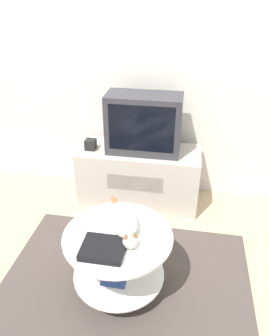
{
  "coord_description": "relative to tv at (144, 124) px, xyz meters",
  "views": [
    {
      "loc": [
        0.34,
        -1.55,
        1.93
      ],
      "look_at": [
        -0.03,
        0.6,
        0.66
      ],
      "focal_mm": 35.0,
      "sensor_mm": 36.0,
      "label": 1
    }
  ],
  "objects": [
    {
      "name": "tv_stand",
      "position": [
        -0.04,
        0.0,
        -0.54
      ],
      "size": [
        1.13,
        0.45,
        0.56
      ],
      "color": "beige",
      "rests_on": "ground_plane"
    },
    {
      "name": "speaker",
      "position": [
        -0.48,
        -0.05,
        -0.22
      ],
      "size": [
        0.09,
        0.09,
        0.09
      ],
      "color": "black",
      "rests_on": "tv_stand"
    },
    {
      "name": "wall_back",
      "position": [
        0.03,
        0.31,
        0.48
      ],
      "size": [
        8.0,
        0.05,
        2.6
      ],
      "color": "silver",
      "rests_on": "ground_plane"
    },
    {
      "name": "tv",
      "position": [
        0.0,
        0.0,
        0.0
      ],
      "size": [
        0.65,
        0.3,
        0.53
      ],
      "color": "#333338",
      "rests_on": "tv_stand"
    },
    {
      "name": "ground_plane",
      "position": [
        0.03,
        -1.09,
        -0.82
      ],
      "size": [
        12.0,
        12.0,
        0.0
      ],
      "primitive_type": "plane",
      "color": "tan"
    },
    {
      "name": "coffee_table",
      "position": [
        -0.0,
        -1.08,
        -0.5
      ],
      "size": [
        0.72,
        0.72,
        0.47
      ],
      "color": "#B2B2B7",
      "rests_on": "rug"
    },
    {
      "name": "rug",
      "position": [
        0.03,
        -1.09,
        -0.81
      ],
      "size": [
        1.78,
        1.39,
        0.02
      ],
      "color": "#4C423D",
      "rests_on": "ground_plane"
    },
    {
      "name": "cat",
      "position": [
        0.01,
        -1.01,
        -0.27
      ],
      "size": [
        0.32,
        0.53,
        0.12
      ],
      "rotation": [
        0.0,
        0.0,
        -1.13
      ],
      "color": "silver",
      "rests_on": "coffee_table"
    },
    {
      "name": "dvd_box",
      "position": [
        -0.06,
        -1.24,
        -0.31
      ],
      "size": [
        0.26,
        0.22,
        0.04
      ],
      "color": "black",
      "rests_on": "coffee_table"
    }
  ]
}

